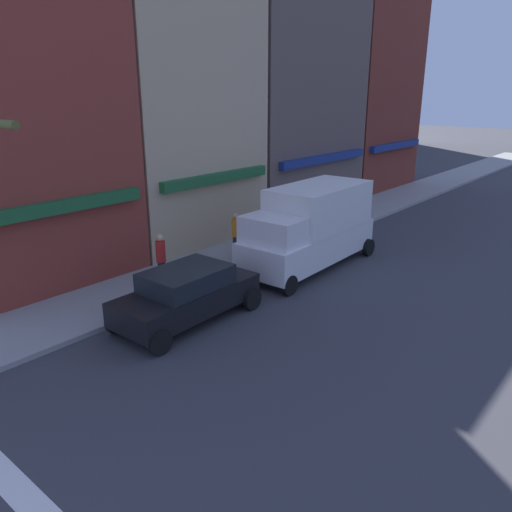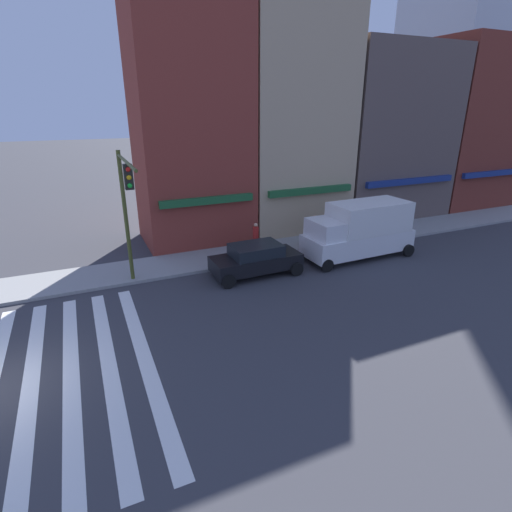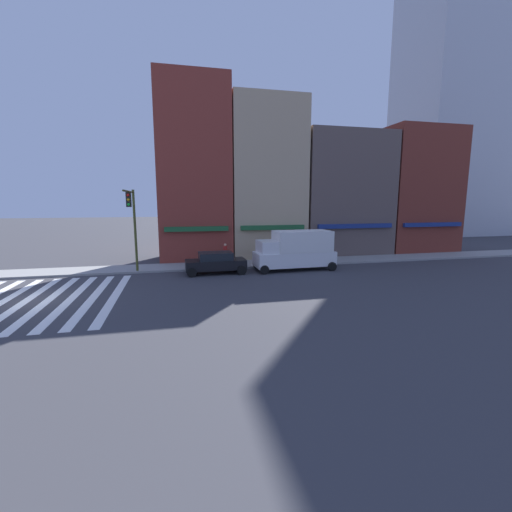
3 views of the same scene
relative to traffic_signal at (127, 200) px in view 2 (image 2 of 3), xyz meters
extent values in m
cube|color=gray|center=(-5.08, 2.28, -4.14)|extent=(120.00, 3.00, 0.15)
cube|color=silver|center=(-3.96, -5.22, -4.21)|extent=(0.49, 10.80, 0.01)
cube|color=silver|center=(-2.83, -5.22, -4.21)|extent=(0.49, 10.80, 0.01)
cube|color=silver|center=(-1.70, -5.22, -4.21)|extent=(0.49, 10.80, 0.01)
cube|color=silver|center=(-0.58, -5.22, -4.21)|extent=(0.49, 10.80, 0.01)
cube|color=maroon|center=(4.64, 6.28, 3.66)|extent=(6.26, 5.00, 15.76)
cube|color=#1E592D|center=(4.64, 3.63, -1.22)|extent=(5.32, 0.30, 0.40)
cube|color=tan|center=(11.28, 6.28, 3.02)|extent=(6.80, 5.00, 14.47)
cube|color=#1E592D|center=(11.28, 3.63, -1.22)|extent=(5.78, 0.30, 0.40)
cube|color=brown|center=(19.30, 6.28, 1.72)|extent=(8.83, 5.00, 11.87)
cube|color=navy|center=(19.30, 3.63, -1.22)|extent=(7.51, 0.30, 0.40)
cube|color=maroon|center=(27.72, 6.28, 2.11)|extent=(7.68, 5.00, 12.66)
cube|color=navy|center=(27.72, 3.63, -1.22)|extent=(6.53, 0.30, 0.40)
cylinder|color=#474C1E|center=(0.00, 1.18, -1.15)|extent=(0.18, 0.18, 6.13)
cylinder|color=#474C1E|center=(0.00, -1.30, 1.71)|extent=(0.12, 4.95, 0.12)
cube|color=black|center=(0.00, -1.54, 1.19)|extent=(0.32, 0.24, 0.95)
sphere|color=red|center=(0.00, -1.67, 1.48)|extent=(0.18, 0.18, 0.18)
sphere|color=#EAAD14|center=(0.00, -1.67, 1.18)|extent=(0.18, 0.18, 0.18)
sphere|color=green|center=(0.00, -1.67, 0.88)|extent=(0.18, 0.18, 0.18)
cube|color=black|center=(5.70, -0.52, -3.53)|extent=(4.43, 1.88, 0.70)
cube|color=black|center=(5.70, -0.52, -2.90)|extent=(2.45, 1.70, 0.55)
cylinder|color=black|center=(3.91, 0.38, -3.88)|extent=(0.68, 0.22, 0.68)
cylinder|color=black|center=(3.91, -1.42, -3.88)|extent=(0.68, 0.22, 0.68)
cylinder|color=black|center=(7.49, 0.38, -3.88)|extent=(0.68, 0.22, 0.68)
cylinder|color=black|center=(7.49, -1.42, -3.88)|extent=(0.68, 0.22, 0.68)
cube|color=white|center=(11.82, -0.52, -3.33)|extent=(6.26, 2.37, 1.10)
cube|color=silver|center=(12.44, -0.52, -1.98)|extent=(4.40, 2.32, 1.60)
cube|color=white|center=(9.84, -0.52, -2.33)|extent=(1.79, 2.14, 0.90)
cylinder|color=black|center=(9.13, 0.58, -3.88)|extent=(0.68, 0.22, 0.68)
cylinder|color=black|center=(9.13, -1.62, -3.88)|extent=(0.68, 0.22, 0.68)
cylinder|color=black|center=(14.52, 0.58, -3.88)|extent=(0.68, 0.22, 0.68)
cylinder|color=black|center=(14.52, -1.62, -3.88)|extent=(0.68, 0.22, 0.68)
cylinder|color=#23232D|center=(10.58, 2.03, -3.64)|extent=(0.26, 0.26, 0.85)
cylinder|color=orange|center=(10.58, 2.03, -2.87)|extent=(0.32, 0.32, 0.70)
sphere|color=tan|center=(10.58, 2.03, -2.41)|extent=(0.22, 0.22, 0.22)
cylinder|color=#23232D|center=(6.77, 1.89, -3.64)|extent=(0.26, 0.26, 0.85)
cylinder|color=red|center=(6.77, 1.89, -2.87)|extent=(0.32, 0.32, 0.70)
sphere|color=tan|center=(6.77, 1.89, -2.41)|extent=(0.22, 0.22, 0.22)
camera|label=1|loc=(-3.13, -10.51, 2.14)|focal=35.00mm
camera|label=2|loc=(-1.80, -17.18, 3.68)|focal=28.00mm
camera|label=3|loc=(2.93, -25.37, 1.11)|focal=24.00mm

